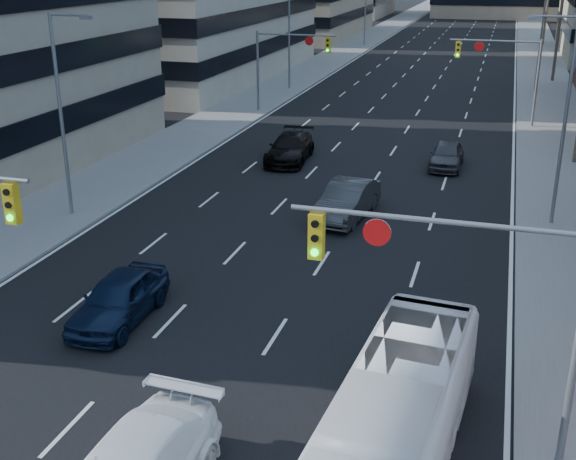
# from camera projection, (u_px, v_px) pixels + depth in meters

# --- Properties ---
(road_surface) EXTENTS (18.00, 300.00, 0.02)m
(road_surface) POSITION_uv_depth(u_px,v_px,m) (465.00, 23.00, 128.77)
(road_surface) COLOR black
(road_surface) RESTS_ON ground
(sidewalk_left) EXTENTS (5.00, 300.00, 0.15)m
(sidewalk_left) POSITION_uv_depth(u_px,v_px,m) (400.00, 21.00, 131.82)
(sidewalk_left) COLOR slate
(sidewalk_left) RESTS_ON ground
(sidewalk_right) EXTENTS (5.00, 300.00, 0.15)m
(sidewalk_right) POSITION_uv_depth(u_px,v_px,m) (532.00, 24.00, 125.67)
(sidewalk_right) COLOR slate
(sidewalk_right) RESTS_ON ground
(signal_near_right) EXTENTS (6.59, 0.33, 6.00)m
(signal_near_right) POSITION_uv_depth(u_px,v_px,m) (462.00, 286.00, 15.99)
(signal_near_right) COLOR slate
(signal_near_right) RESTS_ON ground
(signal_far_left) EXTENTS (6.09, 0.33, 6.00)m
(signal_far_left) POSITION_uv_depth(u_px,v_px,m) (287.00, 55.00, 53.17)
(signal_far_left) COLOR slate
(signal_far_left) RESTS_ON ground
(signal_far_right) EXTENTS (6.09, 0.33, 6.00)m
(signal_far_right) POSITION_uv_depth(u_px,v_px,m) (503.00, 64.00, 49.07)
(signal_far_right) COLOR slate
(signal_far_right) RESTS_ON ground
(utility_pole_midblock) EXTENTS (2.20, 0.28, 11.00)m
(utility_pole_midblock) POSITION_uv_depth(u_px,v_px,m) (560.00, 19.00, 66.14)
(utility_pole_midblock) COLOR #4C3D2D
(utility_pole_midblock) RESTS_ON ground
(utility_pole_distant) EXTENTS (2.20, 0.28, 11.00)m
(utility_pole_distant) POSITION_uv_depth(u_px,v_px,m) (548.00, 1.00, 93.01)
(utility_pole_distant) COLOR #4C3D2D
(utility_pole_distant) RESTS_ON ground
(streetlight_left_near) EXTENTS (2.03, 0.22, 9.00)m
(streetlight_left_near) POSITION_uv_depth(u_px,v_px,m) (63.00, 107.00, 31.23)
(streetlight_left_near) COLOR slate
(streetlight_left_near) RESTS_ON ground
(streetlight_left_mid) EXTENTS (2.03, 0.22, 9.00)m
(streetlight_left_mid) POSITION_uv_depth(u_px,v_px,m) (291.00, 31.00, 62.57)
(streetlight_left_mid) COLOR slate
(streetlight_left_mid) RESTS_ON ground
(streetlight_left_far) EXTENTS (2.03, 0.22, 9.00)m
(streetlight_left_far) POSITION_uv_depth(u_px,v_px,m) (367.00, 6.00, 93.91)
(streetlight_left_far) COLOR slate
(streetlight_left_far) RESTS_ON ground
(streetlight_right_near) EXTENTS (2.03, 0.22, 9.00)m
(streetlight_right_near) POSITION_uv_depth(u_px,v_px,m) (562.00, 112.00, 30.18)
(streetlight_right_near) COLOR slate
(streetlight_right_near) RESTS_ON ground
(streetlight_right_far) EXTENTS (2.03, 0.22, 9.00)m
(streetlight_right_far) POSITION_uv_depth(u_px,v_px,m) (540.00, 33.00, 61.53)
(streetlight_right_far) COLOR slate
(streetlight_right_far) RESTS_ON ground
(transit_bus) EXTENTS (3.18, 10.19, 2.79)m
(transit_bus) POSITION_uv_depth(u_px,v_px,m) (390.00, 437.00, 15.67)
(transit_bus) COLOR white
(transit_bus) RESTS_ON ground
(sedan_blue) EXTENTS (1.95, 4.66, 1.57)m
(sedan_blue) POSITION_uv_depth(u_px,v_px,m) (119.00, 298.00, 23.37)
(sedan_blue) COLOR black
(sedan_blue) RESTS_ON ground
(sedan_grey_center) EXTENTS (2.33, 5.18, 1.65)m
(sedan_grey_center) POSITION_uv_depth(u_px,v_px,m) (347.00, 201.00, 32.60)
(sedan_grey_center) COLOR #313133
(sedan_grey_center) RESTS_ON ground
(sedan_black_far) EXTENTS (2.55, 5.50, 1.56)m
(sedan_black_far) POSITION_uv_depth(u_px,v_px,m) (290.00, 148.00, 41.68)
(sedan_black_far) COLOR black
(sedan_black_far) RESTS_ON ground
(sedan_grey_right) EXTENTS (1.77, 4.31, 1.46)m
(sedan_grey_right) POSITION_uv_depth(u_px,v_px,m) (447.00, 155.00, 40.45)
(sedan_grey_right) COLOR #39383B
(sedan_grey_right) RESTS_ON ground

